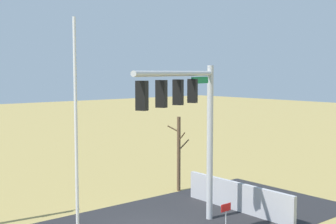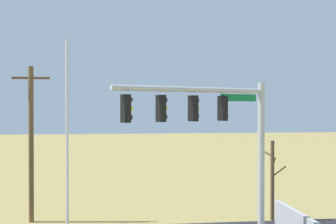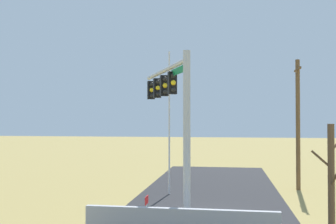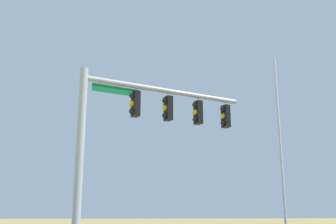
{
  "view_description": "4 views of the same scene",
  "coord_description": "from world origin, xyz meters",
  "px_view_note": "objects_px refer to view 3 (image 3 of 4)",
  "views": [
    {
      "loc": [
        -11.31,
        -14.79,
        6.61
      ],
      "look_at": [
        -0.37,
        -1.69,
        5.12
      ],
      "focal_mm": 49.08,
      "sensor_mm": 36.0,
      "label": 1
    },
    {
      "loc": [
        -2.91,
        -17.85,
        5.9
      ],
      "look_at": [
        -1.05,
        -2.66,
        5.73
      ],
      "focal_mm": 46.9,
      "sensor_mm": 36.0,
      "label": 2
    },
    {
      "loc": [
        17.7,
        1.08,
        4.26
      ],
      "look_at": [
        -0.47,
        -1.74,
        4.65
      ],
      "focal_mm": 41.69,
      "sensor_mm": 36.0,
      "label": 3
    },
    {
      "loc": [
        1.15,
        12.66,
        2.06
      ],
      "look_at": [
        -0.04,
        -2.33,
        5.84
      ],
      "focal_mm": 41.48,
      "sensor_mm": 36.0,
      "label": 4
    }
  ],
  "objects_px": {
    "utility_pole": "(298,122)",
    "bare_tree": "(331,191)",
    "open_sign": "(147,204)",
    "flagpole": "(169,122)",
    "signal_mast": "(171,103)"
  },
  "relations": [
    {
      "from": "signal_mast",
      "to": "flagpole",
      "type": "height_order",
      "value": "flagpole"
    },
    {
      "from": "utility_pole",
      "to": "open_sign",
      "type": "distance_m",
      "value": 12.51
    },
    {
      "from": "signal_mast",
      "to": "open_sign",
      "type": "xyz_separation_m",
      "value": [
        1.22,
        -0.82,
        -4.09
      ]
    },
    {
      "from": "utility_pole",
      "to": "bare_tree",
      "type": "xyz_separation_m",
      "value": [
        12.44,
        -1.16,
        -2.03
      ]
    },
    {
      "from": "utility_pole",
      "to": "open_sign",
      "type": "relative_size",
      "value": 6.55
    },
    {
      "from": "signal_mast",
      "to": "utility_pole",
      "type": "height_order",
      "value": "utility_pole"
    },
    {
      "from": "flagpole",
      "to": "bare_tree",
      "type": "xyz_separation_m",
      "value": [
        9.83,
        6.44,
        -2.0
      ]
    },
    {
      "from": "signal_mast",
      "to": "bare_tree",
      "type": "height_order",
      "value": "signal_mast"
    },
    {
      "from": "open_sign",
      "to": "signal_mast",
      "type": "bearing_deg",
      "value": 146.05
    },
    {
      "from": "signal_mast",
      "to": "bare_tree",
      "type": "bearing_deg",
      "value": 52.79
    },
    {
      "from": "flagpole",
      "to": "utility_pole",
      "type": "relative_size",
      "value": 1.03
    },
    {
      "from": "flagpole",
      "to": "utility_pole",
      "type": "bearing_deg",
      "value": 108.94
    },
    {
      "from": "open_sign",
      "to": "flagpole",
      "type": "bearing_deg",
      "value": -178.95
    },
    {
      "from": "flagpole",
      "to": "open_sign",
      "type": "relative_size",
      "value": 6.77
    },
    {
      "from": "utility_pole",
      "to": "flagpole",
      "type": "bearing_deg",
      "value": -71.06
    }
  ]
}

